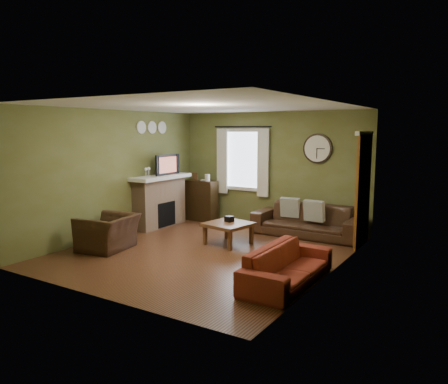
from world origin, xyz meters
The scene contains 31 objects.
floor centered at (0.00, 0.00, 0.00)m, with size 4.60×5.20×0.00m, color #532E1C.
ceiling centered at (0.00, 0.00, 2.60)m, with size 4.60×5.20×0.00m, color white.
wall_left centered at (-2.30, 0.00, 1.30)m, with size 0.00×5.20×2.60m, color olive.
wall_right centered at (2.30, 0.00, 1.30)m, with size 0.00×5.20×2.60m, color olive.
wall_back centered at (0.00, 2.60, 1.30)m, with size 4.60×0.00×2.60m, color olive.
wall_front centered at (0.00, -2.60, 1.30)m, with size 4.60×0.00×2.60m, color olive.
fireplace centered at (-2.10, 1.15, 0.55)m, with size 0.40×1.40×1.10m, color tan.
firebox centered at (-1.91, 1.15, 0.30)m, with size 0.04×0.60×0.55m, color black.
mantel centered at (-2.07, 1.15, 1.14)m, with size 0.58×1.60×0.08m, color white.
tv centered at (-2.05, 1.30, 1.35)m, with size 0.60×0.08×0.35m, color black.
tv_screen centered at (-1.97, 1.30, 1.41)m, with size 0.02×0.62×0.36m, color #994C3F.
medallion_left centered at (-2.28, 0.80, 2.25)m, with size 0.28×0.28×0.03m, color white.
medallion_mid centered at (-2.28, 1.15, 2.25)m, with size 0.28×0.28×0.03m, color white.
medallion_right centered at (-2.28, 1.50, 2.25)m, with size 0.28×0.28×0.03m, color white.
window_pane centered at (-0.70, 2.58, 1.50)m, with size 1.00×0.02×1.30m, color silver, non-canonical shape.
curtain_rod centered at (-0.70, 2.48, 2.27)m, with size 0.03×0.03×1.50m, color black.
curtain_left centered at (-1.25, 2.48, 1.45)m, with size 0.28×0.04×1.55m, color white.
curtain_right centered at (-0.15, 2.48, 1.45)m, with size 0.28×0.04×1.55m, color white.
wall_clock centered at (1.10, 2.55, 1.80)m, with size 0.64×0.06×0.64m, color white, non-canonical shape.
door centered at (2.27, 1.85, 1.05)m, with size 0.05×0.90×2.10m, color brown.
bookshelf centered at (-1.70, 2.21, 0.49)m, with size 0.82×0.35×0.98m, color black, non-canonical shape.
book centered at (-1.71, 2.24, 0.96)m, with size 0.16×0.22×0.02m, color brown.
sofa_brown centered at (1.11, 2.06, 0.33)m, with size 2.25×0.88×0.66m, color #352014.
pillow_left centered at (1.26, 2.03, 0.55)m, with size 0.43×0.13×0.43m, color #9DA29A.
pillow_right centered at (0.68, 2.15, 0.55)m, with size 0.41×0.12×0.41m, color #9DA29A.
sofa_red centered at (1.92, -0.80, 0.27)m, with size 1.84×0.72×0.54m, color maroon.
armchair centered at (-1.63, -0.87, 0.32)m, with size 0.98×0.86×0.64m, color #352014.
coffee_table centered at (0.06, 0.62, 0.21)m, with size 0.79×0.79×0.42m, color brown, non-canonical shape.
tissue_box centered at (0.02, 0.72, 0.40)m, with size 0.14×0.14×0.11m, color black.
wine_glass_a centered at (-2.05, 0.66, 1.28)m, with size 0.07×0.07×0.21m, color white, non-canonical shape.
wine_glass_b centered at (-2.05, 0.75, 1.29)m, with size 0.07×0.07×0.21m, color white, non-canonical shape.
Camera 1 is at (4.34, -6.40, 2.19)m, focal length 35.00 mm.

